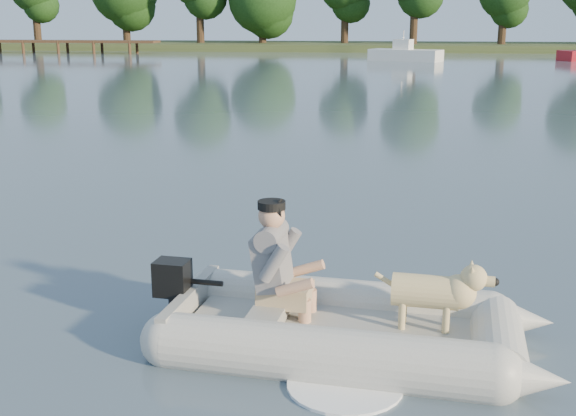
# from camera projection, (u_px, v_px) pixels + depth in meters

# --- Properties ---
(water) EXTENTS (160.00, 160.00, 0.00)m
(water) POSITION_uv_depth(u_px,v_px,m) (246.00, 348.00, 6.34)
(water) COLOR slate
(water) RESTS_ON ground
(shore_bank) EXTENTS (160.00, 12.00, 0.70)m
(shore_bank) POSITION_uv_depth(u_px,v_px,m) (371.00, 47.00, 65.73)
(shore_bank) COLOR #47512D
(shore_bank) RESTS_ON water
(dock) EXTENTS (18.00, 2.00, 1.04)m
(dock) POSITION_uv_depth(u_px,v_px,m) (51.00, 47.00, 59.29)
(dock) COLOR #4C331E
(dock) RESTS_ON water
(dinghy) EXTENTS (4.79, 3.43, 1.37)m
(dinghy) POSITION_uv_depth(u_px,v_px,m) (350.00, 285.00, 6.21)
(dinghy) COLOR #AAAAA4
(dinghy) RESTS_ON water
(man) EXTENTS (0.77, 0.68, 1.06)m
(man) POSITION_uv_depth(u_px,v_px,m) (274.00, 257.00, 6.36)
(man) COLOR slate
(man) RESTS_ON dinghy
(dog) EXTENTS (0.95, 0.42, 0.61)m
(dog) POSITION_uv_depth(u_px,v_px,m) (425.00, 297.00, 6.13)
(dog) COLOR tan
(dog) RESTS_ON dinghy
(outboard_motor) EXTENTS (0.44, 0.33, 0.78)m
(outboard_motor) POSITION_uv_depth(u_px,v_px,m) (173.00, 298.00, 6.64)
(outboard_motor) COLOR black
(outboard_motor) RESTS_ON dinghy
(motorboat) EXTENTS (5.31, 3.68, 2.10)m
(motorboat) POSITION_uv_depth(u_px,v_px,m) (406.00, 46.00, 48.46)
(motorboat) COLOR white
(motorboat) RESTS_ON water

